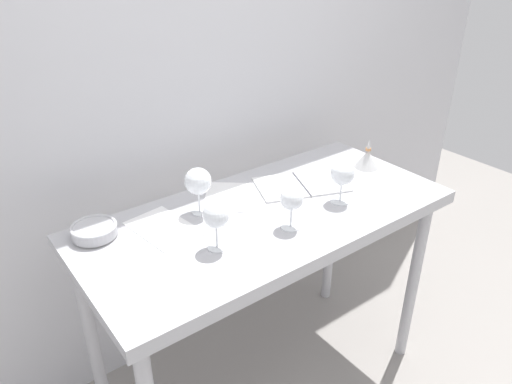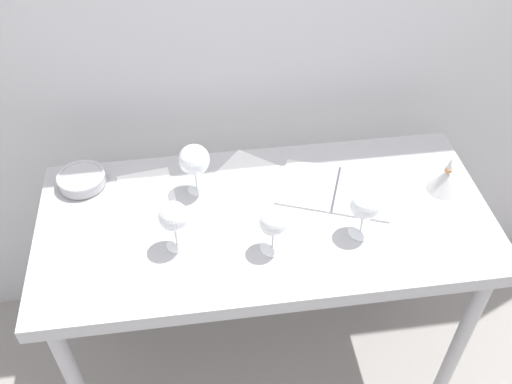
{
  "view_description": "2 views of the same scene",
  "coord_description": "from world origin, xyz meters",
  "px_view_note": "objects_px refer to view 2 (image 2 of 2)",
  "views": [
    {
      "loc": [
        -0.96,
        -1.22,
        1.81
      ],
      "look_at": [
        -0.03,
        0.02,
        0.98
      ],
      "focal_mm": 34.14,
      "sensor_mm": 36.0,
      "label": 1
    },
    {
      "loc": [
        -0.2,
        -1.21,
        2.17
      ],
      "look_at": [
        -0.03,
        0.01,
        0.99
      ],
      "focal_mm": 40.13,
      "sensor_mm": 36.0,
      "label": 2
    }
  ],
  "objects_px": {
    "wine_glass_far_left": "(194,161)",
    "open_notebook": "(336,190)",
    "wine_glass_near_left": "(173,217)",
    "tasting_sheet_upper": "(241,178)",
    "decanter_funnel": "(445,180)",
    "wine_glass_near_right": "(365,206)",
    "tasting_sheet_lower": "(148,199)",
    "wine_glass_near_center": "(273,223)",
    "tasting_bowl": "(82,179)"
  },
  "relations": [
    {
      "from": "wine_glass_near_center",
      "to": "decanter_funnel",
      "type": "height_order",
      "value": "wine_glass_near_center"
    },
    {
      "from": "wine_glass_far_left",
      "to": "open_notebook",
      "type": "height_order",
      "value": "wine_glass_far_left"
    },
    {
      "from": "wine_glass_near_right",
      "to": "tasting_sheet_lower",
      "type": "distance_m",
      "value": 0.68
    },
    {
      "from": "wine_glass_near_left",
      "to": "tasting_bowl",
      "type": "relative_size",
      "value": 1.08
    },
    {
      "from": "tasting_sheet_lower",
      "to": "wine_glass_near_right",
      "type": "bearing_deg",
      "value": -28.18
    },
    {
      "from": "wine_glass_near_right",
      "to": "tasting_bowl",
      "type": "bearing_deg",
      "value": 158.79
    },
    {
      "from": "tasting_sheet_upper",
      "to": "wine_glass_near_right",
      "type": "bearing_deg",
      "value": -2.0
    },
    {
      "from": "open_notebook",
      "to": "tasting_sheet_upper",
      "type": "bearing_deg",
      "value": -177.69
    },
    {
      "from": "wine_glass_near_right",
      "to": "wine_glass_near_center",
      "type": "distance_m",
      "value": 0.27
    },
    {
      "from": "wine_glass_near_right",
      "to": "decanter_funnel",
      "type": "relative_size",
      "value": 1.24
    },
    {
      "from": "wine_glass_near_left",
      "to": "tasting_sheet_upper",
      "type": "height_order",
      "value": "wine_glass_near_left"
    },
    {
      "from": "tasting_sheet_upper",
      "to": "tasting_bowl",
      "type": "height_order",
      "value": "tasting_bowl"
    },
    {
      "from": "wine_glass_near_center",
      "to": "tasting_bowl",
      "type": "distance_m",
      "value": 0.67
    },
    {
      "from": "wine_glass_near_center",
      "to": "tasting_sheet_lower",
      "type": "distance_m",
      "value": 0.45
    },
    {
      "from": "wine_glass_near_center",
      "to": "wine_glass_far_left",
      "type": "height_order",
      "value": "wine_glass_far_left"
    },
    {
      "from": "wine_glass_far_left",
      "to": "wine_glass_near_left",
      "type": "bearing_deg",
      "value": -107.52
    },
    {
      "from": "wine_glass_near_right",
      "to": "wine_glass_near_left",
      "type": "height_order",
      "value": "wine_glass_near_left"
    },
    {
      "from": "wine_glass_near_left",
      "to": "tasting_sheet_lower",
      "type": "xyz_separation_m",
      "value": [
        -0.09,
        0.21,
        -0.12
      ]
    },
    {
      "from": "open_notebook",
      "to": "wine_glass_near_center",
      "type": "bearing_deg",
      "value": -117.19
    },
    {
      "from": "wine_glass_near_center",
      "to": "wine_glass_near_right",
      "type": "bearing_deg",
      "value": 5.38
    },
    {
      "from": "wine_glass_far_left",
      "to": "tasting_sheet_lower",
      "type": "height_order",
      "value": "wine_glass_far_left"
    },
    {
      "from": "tasting_sheet_lower",
      "to": "tasting_bowl",
      "type": "height_order",
      "value": "tasting_bowl"
    },
    {
      "from": "wine_glass_far_left",
      "to": "decanter_funnel",
      "type": "bearing_deg",
      "value": -7.47
    },
    {
      "from": "tasting_sheet_lower",
      "to": "tasting_bowl",
      "type": "bearing_deg",
      "value": 147.78
    },
    {
      "from": "wine_glass_near_center",
      "to": "decanter_funnel",
      "type": "bearing_deg",
      "value": 16.46
    },
    {
      "from": "wine_glass_near_left",
      "to": "tasting_sheet_upper",
      "type": "relative_size",
      "value": 0.72
    },
    {
      "from": "tasting_sheet_upper",
      "to": "tasting_sheet_lower",
      "type": "xyz_separation_m",
      "value": [
        -0.31,
        -0.06,
        0.0
      ]
    },
    {
      "from": "wine_glass_far_left",
      "to": "wine_glass_near_left",
      "type": "xyz_separation_m",
      "value": [
        -0.07,
        -0.23,
        -0.01
      ]
    },
    {
      "from": "tasting_bowl",
      "to": "wine_glass_near_center",
      "type": "bearing_deg",
      "value": -31.7
    },
    {
      "from": "wine_glass_near_right",
      "to": "wine_glass_far_left",
      "type": "relative_size",
      "value": 0.92
    },
    {
      "from": "decanter_funnel",
      "to": "wine_glass_near_center",
      "type": "bearing_deg",
      "value": -163.54
    },
    {
      "from": "tasting_sheet_upper",
      "to": "decanter_funnel",
      "type": "height_order",
      "value": "decanter_funnel"
    },
    {
      "from": "wine_glass_far_left",
      "to": "open_notebook",
      "type": "xyz_separation_m",
      "value": [
        0.44,
        -0.06,
        -0.12
      ]
    },
    {
      "from": "wine_glass_near_left",
      "to": "open_notebook",
      "type": "relative_size",
      "value": 0.41
    },
    {
      "from": "wine_glass_far_left",
      "to": "tasting_sheet_lower",
      "type": "xyz_separation_m",
      "value": [
        -0.16,
        -0.02,
        -0.12
      ]
    },
    {
      "from": "wine_glass_near_center",
      "to": "wine_glass_near_left",
      "type": "relative_size",
      "value": 0.91
    },
    {
      "from": "tasting_sheet_lower",
      "to": "decanter_funnel",
      "type": "relative_size",
      "value": 2.0
    },
    {
      "from": "wine_glass_near_right",
      "to": "tasting_sheet_upper",
      "type": "height_order",
      "value": "wine_glass_near_right"
    },
    {
      "from": "wine_glass_near_right",
      "to": "wine_glass_far_left",
      "type": "xyz_separation_m",
      "value": [
        -0.47,
        0.25,
        0.01
      ]
    },
    {
      "from": "wine_glass_near_left",
      "to": "decanter_funnel",
      "type": "height_order",
      "value": "wine_glass_near_left"
    },
    {
      "from": "wine_glass_near_right",
      "to": "tasting_sheet_lower",
      "type": "bearing_deg",
      "value": 159.82
    },
    {
      "from": "tasting_sheet_upper",
      "to": "tasting_sheet_lower",
      "type": "height_order",
      "value": "same"
    },
    {
      "from": "tasting_sheet_upper",
      "to": "tasting_bowl",
      "type": "xyz_separation_m",
      "value": [
        -0.51,
        0.04,
        0.02
      ]
    },
    {
      "from": "wine_glass_near_right",
      "to": "open_notebook",
      "type": "height_order",
      "value": "wine_glass_near_right"
    },
    {
      "from": "open_notebook",
      "to": "decanter_funnel",
      "type": "bearing_deg",
      "value": 14.44
    },
    {
      "from": "open_notebook",
      "to": "decanter_funnel",
      "type": "height_order",
      "value": "decanter_funnel"
    },
    {
      "from": "tasting_sheet_upper",
      "to": "decanter_funnel",
      "type": "bearing_deg",
      "value": 27.16
    },
    {
      "from": "tasting_sheet_lower",
      "to": "wine_glass_near_center",
      "type": "bearing_deg",
      "value": -43.58
    },
    {
      "from": "open_notebook",
      "to": "decanter_funnel",
      "type": "distance_m",
      "value": 0.35
    },
    {
      "from": "wine_glass_near_right",
      "to": "open_notebook",
      "type": "relative_size",
      "value": 0.4
    }
  ]
}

